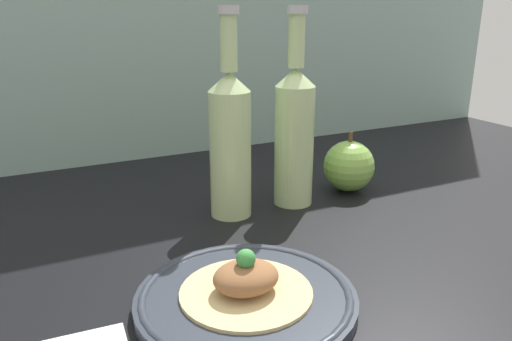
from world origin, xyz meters
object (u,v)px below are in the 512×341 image
cider_bottle_right (294,131)px  plated_food (246,282)px  apple (349,166)px  plate (246,298)px  cider_bottle_left (230,139)px

cider_bottle_right → plated_food: bearing=-129.6°
plated_food → apple: (30.78, 24.10, 1.56)cm
plate → cider_bottle_right: cider_bottle_right is taller
plated_food → apple: apple is taller
apple → plate: bearing=-141.9°
plated_food → cider_bottle_left: cider_bottle_left is taller
plated_food → apple: bearing=38.1°
cider_bottle_left → cider_bottle_right: bearing=0.0°
plate → plated_food: 1.92cm
plated_food → cider_bottle_left: (8.38, 23.33, 9.03)cm
cider_bottle_left → cider_bottle_right: 10.94cm
cider_bottle_left → plated_food: bearing=-109.8°
plate → apple: size_ratio=2.27×
plate → cider_bottle_right: size_ratio=0.77×
cider_bottle_right → apple: cider_bottle_right is taller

